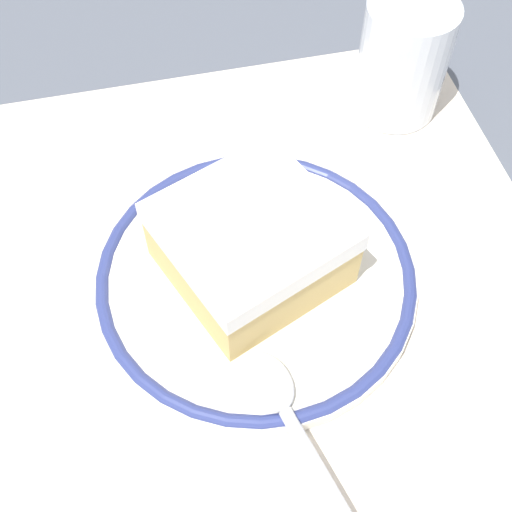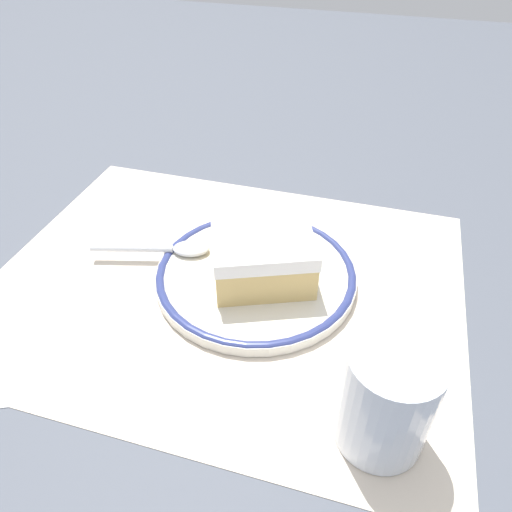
{
  "view_description": "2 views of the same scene",
  "coord_description": "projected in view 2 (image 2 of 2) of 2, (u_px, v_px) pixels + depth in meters",
  "views": [
    {
      "loc": [
        -0.19,
        0.06,
        0.37
      ],
      "look_at": [
        0.03,
        0.01,
        0.03
      ],
      "focal_mm": 46.02,
      "sensor_mm": 36.0,
      "label": 1
    },
    {
      "loc": [
        0.13,
        -0.35,
        0.34
      ],
      "look_at": [
        0.03,
        0.01,
        0.03
      ],
      "focal_mm": 33.84,
      "sensor_mm": 36.0,
      "label": 2
    }
  ],
  "objects": [
    {
      "name": "ground_plane",
      "position": [
        225.0,
        283.0,
        0.5
      ],
      "size": [
        2.4,
        2.4,
        0.0
      ],
      "primitive_type": "plane",
      "color": "#4C515B"
    },
    {
      "name": "placemat",
      "position": [
        225.0,
        282.0,
        0.5
      ],
      "size": [
        0.48,
        0.38,
        0.0
      ],
      "primitive_type": "cube",
      "color": "beige",
      "rests_on": "ground_plane"
    },
    {
      "name": "plate",
      "position": [
        256.0,
        274.0,
        0.5
      ],
      "size": [
        0.21,
        0.21,
        0.01
      ],
      "color": "silver",
      "rests_on": "placemat"
    },
    {
      "name": "cake_slice",
      "position": [
        262.0,
        251.0,
        0.48
      ],
      "size": [
        0.13,
        0.13,
        0.05
      ],
      "color": "#DBB76B",
      "rests_on": "plate"
    },
    {
      "name": "spoon",
      "position": [
        171.0,
        248.0,
        0.52
      ],
      "size": [
        0.13,
        0.05,
        0.01
      ],
      "color": "silver",
      "rests_on": "plate"
    },
    {
      "name": "cup",
      "position": [
        386.0,
        404.0,
        0.34
      ],
      "size": [
        0.07,
        0.07,
        0.09
      ],
      "color": "silver",
      "rests_on": "placemat"
    },
    {
      "name": "napkin",
      "position": [
        68.0,
        336.0,
        0.44
      ],
      "size": [
        0.18,
        0.18,
        0.0
      ],
      "primitive_type": "cube",
      "rotation": [
        0.0,
        0.0,
        5.13
      ],
      "color": "white",
      "rests_on": "placemat"
    }
  ]
}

